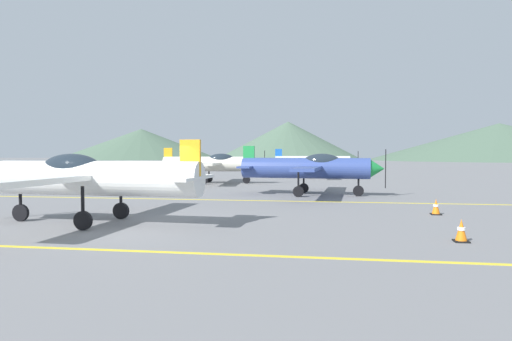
{
  "coord_description": "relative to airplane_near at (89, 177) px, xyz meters",
  "views": [
    {
      "loc": [
        5.29,
        -13.05,
        2.27
      ],
      "look_at": [
        1.07,
        14.0,
        1.2
      ],
      "focal_mm": 30.48,
      "sensor_mm": 36.0,
      "label": 1
    }
  ],
  "objects": [
    {
      "name": "airplane_near",
      "position": [
        0.0,
        0.0,
        0.0
      ],
      "size": [
        7.82,
        9.0,
        2.7
      ],
      "color": "white",
      "rests_on": "ground_plane"
    },
    {
      "name": "airplane_mid",
      "position": [
        6.79,
        10.77,
        0.0
      ],
      "size": [
        7.85,
        9.02,
        2.7
      ],
      "color": "#33478C",
      "rests_on": "ground_plane"
    },
    {
      "name": "traffic_cone_front",
      "position": [
        11.63,
        3.9,
        -1.23
      ],
      "size": [
        0.36,
        0.36,
        0.59
      ],
      "color": "black",
      "rests_on": "ground_plane"
    },
    {
      "name": "traffic_cone_side",
      "position": [
        11.0,
        -1.22,
        -1.23
      ],
      "size": [
        0.36,
        0.36,
        0.59
      ],
      "color": "black",
      "rests_on": "ground_plane"
    },
    {
      "name": "hill_left",
      "position": [
        -64.83,
        152.01,
        4.54
      ],
      "size": [
        63.26,
        63.26,
        12.12
      ],
      "primitive_type": "cone",
      "color": "#4C6651",
      "rests_on": "ground_plane"
    },
    {
      "name": "apron_line_near",
      "position": [
        2.21,
        -3.53,
        -1.51
      ],
      "size": [
        80.0,
        0.16,
        0.01
      ],
      "primitive_type": "cube",
      "color": "yellow",
      "rests_on": "ground_plane"
    },
    {
      "name": "airplane_far",
      "position": [
        -0.82,
        19.09,
        0.0
      ],
      "size": [
        7.86,
        9.03,
        2.7
      ],
      "color": "silver",
      "rests_on": "ground_plane"
    },
    {
      "name": "hill_centerleft",
      "position": [
        -4.79,
        137.87,
        5.15
      ],
      "size": [
        51.26,
        51.26,
        13.34
      ],
      "primitive_type": "cone",
      "color": "#4C6651",
      "rests_on": "ground_plane"
    },
    {
      "name": "airplane_back",
      "position": [
        6.75,
        27.92,
        0.0
      ],
      "size": [
        7.86,
        9.03,
        2.7
      ],
      "color": "silver",
      "rests_on": "ground_plane"
    },
    {
      "name": "hill_centerright",
      "position": [
        65.31,
        142.89,
        4.66
      ],
      "size": [
        85.73,
        85.73,
        12.36
      ],
      "primitive_type": "cone",
      "color": "#4C6651",
      "rests_on": "ground_plane"
    },
    {
      "name": "apron_line_far",
      "position": [
        2.21,
        7.61,
        -1.51
      ],
      "size": [
        80.0,
        0.16,
        0.01
      ],
      "primitive_type": "cube",
      "color": "yellow",
      "rests_on": "ground_plane"
    },
    {
      "name": "ground_plane",
      "position": [
        2.21,
        0.06,
        -1.52
      ],
      "size": [
        400.0,
        400.0,
        0.0
      ],
      "primitive_type": "plane",
      "color": "slate"
    }
  ]
}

